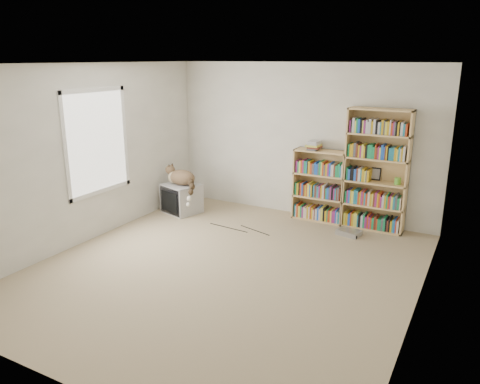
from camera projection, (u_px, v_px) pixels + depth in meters
The scene contains 17 objects.
floor at pixel (226, 269), 5.89m from camera, with size 4.50×5.00×0.01m, color tan.
wall_back at pixel (302, 141), 7.66m from camera, with size 4.50×0.02×2.50m, color silver.
wall_front at pixel (54, 244), 3.43m from camera, with size 4.50×0.02×2.50m, color silver.
wall_left at pixel (87, 155), 6.58m from camera, with size 0.02×5.00×2.50m, color silver.
wall_right at pixel (426, 199), 4.52m from camera, with size 0.02×5.00×2.50m, color silver.
ceiling at pixel (224, 64), 5.20m from camera, with size 4.50×5.00×0.02m, color white.
window at pixel (97, 142), 6.70m from camera, with size 0.02×1.22×1.52m, color white.
crt_tv at pixel (182, 198), 8.00m from camera, with size 0.69×0.65×0.49m.
cat at pixel (183, 180), 7.83m from camera, with size 0.70×0.51×0.57m.
bookcase_tall at pixel (376, 173), 7.06m from camera, with size 0.93×0.30×1.85m.
bookcase_short at pixel (320, 188), 7.56m from camera, with size 0.84×0.30×1.16m.
book_stack at pixel (315, 145), 7.38m from camera, with size 0.20×0.27×0.14m, color #AE3617.
green_mug at pixel (398, 181), 6.92m from camera, with size 0.09×0.09×0.10m, color #57A72F.
framed_print at pixel (376, 174), 7.15m from camera, with size 0.14×0.01×0.19m, color black.
dvd_player at pixel (349, 232), 7.01m from camera, with size 0.34×0.24×0.08m, color #A0A1A5.
wall_outlet at pixel (173, 186), 8.48m from camera, with size 0.01×0.08×0.13m, color silver.
floor_cables at pixel (266, 230), 7.23m from camera, with size 1.20×0.70×0.01m, color black, non-canonical shape.
Camera 1 is at (2.72, -4.66, 2.57)m, focal length 35.00 mm.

